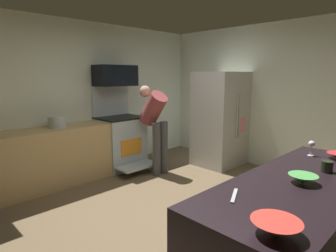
{
  "coord_description": "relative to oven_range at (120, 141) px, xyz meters",
  "views": [
    {
      "loc": [
        -2.38,
        -2.25,
        1.7
      ],
      "look_at": [
        0.13,
        0.3,
        1.05
      ],
      "focal_mm": 30.24,
      "sensor_mm": 36.0,
      "label": 1
    }
  ],
  "objects": [
    {
      "name": "stock_pot",
      "position": [
        -1.14,
        0.01,
        0.48
      ],
      "size": [
        0.26,
        0.26,
        0.18
      ],
      "primitive_type": "cylinder",
      "color": "#B0BFBC",
      "rests_on": "lower_cabinet_run"
    },
    {
      "name": "ground_plane",
      "position": [
        -0.54,
        -1.97,
        -0.52
      ],
      "size": [
        5.2,
        4.8,
        0.02
      ],
      "primitive_type": "cube",
      "color": "brown"
    },
    {
      "name": "mug_coffee",
      "position": [
        -0.4,
        -3.54,
        0.44
      ],
      "size": [
        0.09,
        0.09,
        0.09
      ],
      "primitive_type": "cylinder",
      "color": "black",
      "rests_on": "counter_island"
    },
    {
      "name": "wall_back",
      "position": [
        -0.54,
        0.37,
        0.79
      ],
      "size": [
        5.2,
        0.12,
        2.6
      ],
      "primitive_type": "cube",
      "color": "silver",
      "rests_on": "ground"
    },
    {
      "name": "person_cook",
      "position": [
        0.28,
        -0.65,
        0.39
      ],
      "size": [
        0.31,
        0.6,
        1.51
      ],
      "color": "#444444",
      "rests_on": "ground"
    },
    {
      "name": "microwave",
      "position": [
        0.0,
        0.09,
        1.18
      ],
      "size": [
        0.74,
        0.38,
        0.37
      ],
      "primitive_type": "cube",
      "color": "black",
      "rests_on": "oven_range"
    },
    {
      "name": "knife_chef",
      "position": [
        -1.36,
        -3.26,
        0.4
      ],
      "size": [
        0.22,
        0.12,
        0.01
      ],
      "primitive_type": "cube",
      "rotation": [
        0.0,
        0.0,
        0.45
      ],
      "color": "#B7BABF",
      "rests_on": "counter_island"
    },
    {
      "name": "mixing_bowl_large",
      "position": [
        -0.8,
        -3.49,
        0.43
      ],
      "size": [
        0.21,
        0.21,
        0.07
      ],
      "primitive_type": "cone",
      "rotation": [
        3.14,
        0.0,
        0.0
      ],
      "color": "#4FA250",
      "rests_on": "counter_island"
    },
    {
      "name": "lower_cabinet_run",
      "position": [
        -1.44,
        0.01,
        -0.06
      ],
      "size": [
        2.4,
        0.6,
        0.9
      ],
      "primitive_type": "cube",
      "color": "tan",
      "rests_on": "ground"
    },
    {
      "name": "oven_range",
      "position": [
        0.0,
        0.0,
        0.0
      ],
      "size": [
        0.76,
        0.99,
        1.5
      ],
      "color": "#B0BFC2",
      "rests_on": "ground"
    },
    {
      "name": "refrigerator",
      "position": [
        1.49,
        -1.14,
        0.37
      ],
      "size": [
        0.89,
        0.78,
        1.75
      ],
      "color": "beige",
      "rests_on": "ground"
    },
    {
      "name": "counter_island",
      "position": [
        -0.72,
        -3.47,
        -0.06
      ],
      "size": [
        2.16,
        0.8,
        0.9
      ],
      "primitive_type": "cube",
      "color": "black",
      "rests_on": "ground"
    },
    {
      "name": "mixing_bowl_prep",
      "position": [
        -1.62,
        -3.66,
        0.43
      ],
      "size": [
        0.26,
        0.26,
        0.08
      ],
      "primitive_type": "cone",
      "rotation": [
        3.14,
        0.0,
        0.0
      ],
      "color": "red",
      "rests_on": "counter_island"
    },
    {
      "name": "wall_right",
      "position": [
        2.0,
        -1.97,
        0.79
      ],
      "size": [
        0.12,
        4.8,
        2.6
      ],
      "primitive_type": "cube",
      "color": "silver",
      "rests_on": "ground"
    },
    {
      "name": "wine_glass_near",
      "position": [
        0.01,
        -3.27,
        0.51
      ],
      "size": [
        0.06,
        0.06,
        0.15
      ],
      "color": "silver",
      "rests_on": "counter_island"
    }
  ]
}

